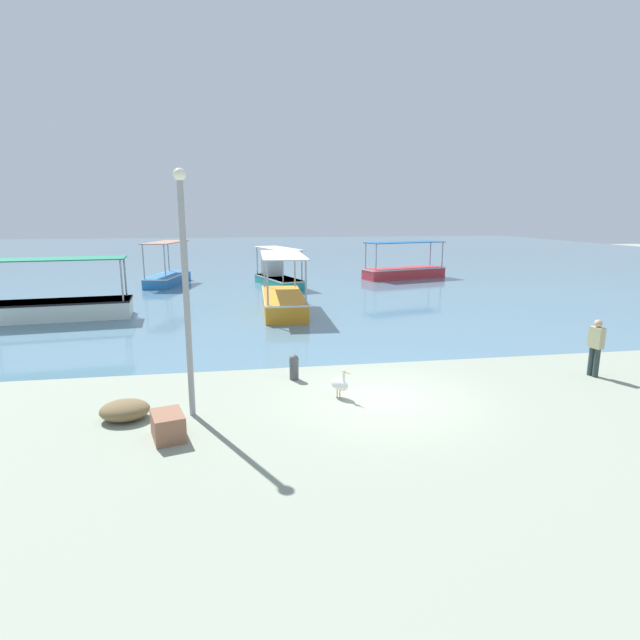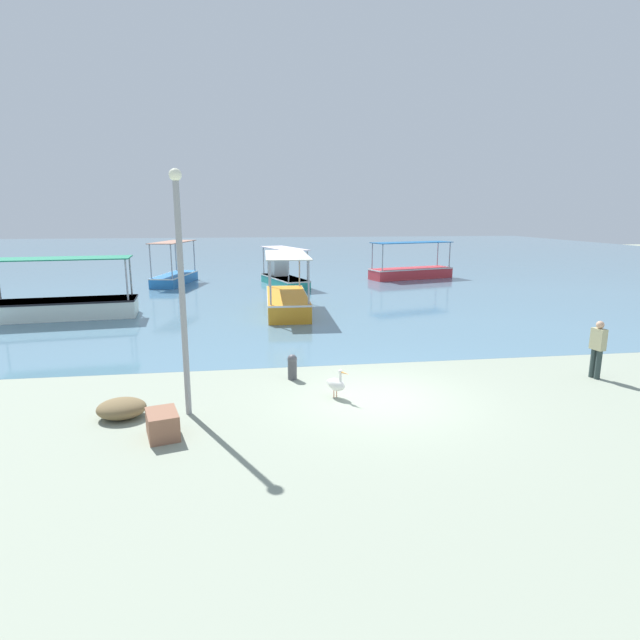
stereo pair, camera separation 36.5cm
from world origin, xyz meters
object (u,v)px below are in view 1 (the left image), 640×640
object	(u,v)px
fishing_boat_far_left	(404,271)
fisherman_standing	(596,346)
fishing_boat_near_right	(277,276)
fishing_boat_near_left	(59,307)
mooring_bollard	(294,366)
fishing_boat_outer	(168,277)
pelican	(339,384)
net_pile	(125,410)
cargo_crate	(168,426)
lamp_post	(185,282)
fishing_boat_center	(283,300)

from	to	relation	value
fishing_boat_far_left	fisherman_standing	bearing A→B (deg)	-95.03
fishing_boat_far_left	fisherman_standing	xyz separation A→B (m)	(-2.02, -22.91, 0.35)
fishing_boat_near_right	fishing_boat_far_left	xyz separation A→B (m)	(9.61, 2.22, -0.07)
fishing_boat_near_left	mooring_bollard	xyz separation A→B (m)	(9.52, -10.12, -0.19)
fishing_boat_near_right	fishing_boat_outer	distance (m)	7.43
pelican	net_pile	size ratio (longest dim) A/B	0.72
pelican	net_pile	xyz separation A→B (m)	(-5.18, -0.57, -0.15)
fishing_boat_near_left	net_pile	world-z (taller)	fishing_boat_near_left
fishing_boat_near_left	fishing_boat_far_left	world-z (taller)	fishing_boat_near_left
fishing_boat_outer	cargo_crate	distance (m)	24.73
fishing_boat_near_left	lamp_post	bearing A→B (deg)	-60.87
pelican	lamp_post	bearing A→B (deg)	-171.69
pelican	net_pile	world-z (taller)	pelican
net_pile	cargo_crate	size ratio (longest dim) A/B	1.28
pelican	mooring_bollard	xyz separation A→B (m)	(-0.99, 1.64, 0.02)
pelican	fisherman_standing	distance (m)	7.73
fisherman_standing	fishing_boat_near_right	bearing A→B (deg)	110.14
fishing_boat_near_left	fishing_boat_far_left	distance (m)	23.35
fishing_boat_center	pelican	xyz separation A→B (m)	(0.35, -11.87, -0.21)
fishing_boat_near_left	fishing_boat_outer	bearing A→B (deg)	73.03
fishing_boat_center	fishing_boat_outer	xyz separation A→B (m)	(-6.80, 10.91, -0.05)
fishing_boat_outer	cargo_crate	xyz separation A→B (m)	(3.10, -24.54, -0.26)
fishing_boat_near_right	net_pile	bearing A→B (deg)	-103.64
fishing_boat_near_left	fishing_boat_center	xyz separation A→B (m)	(10.16, 0.10, 0.00)
fishing_boat_center	pelican	bearing A→B (deg)	-88.29
fisherman_standing	fishing_boat_outer	bearing A→B (deg)	123.70
fishing_boat_near_right	pelican	world-z (taller)	fishing_boat_near_right
cargo_crate	fisherman_standing	bearing A→B (deg)	10.95
fishing_boat_center	lamp_post	world-z (taller)	lamp_post
fisherman_standing	lamp_post	bearing A→B (deg)	-174.73
fishing_boat_far_left	fisherman_standing	distance (m)	23.01
fishing_boat_far_left	fisherman_standing	size ratio (longest dim) A/B	3.88
fishing_boat_near_right	mooring_bollard	bearing A→B (deg)	-93.21
fishing_boat_outer	cargo_crate	bearing A→B (deg)	-82.81
fishing_boat_center	mooring_bollard	bearing A→B (deg)	-93.57
pelican	fishing_boat_center	bearing A→B (deg)	91.71
fishing_boat_near_right	pelican	distance (m)	21.21
fishing_boat_center	cargo_crate	distance (m)	14.13
lamp_post	net_pile	distance (m)	3.31
cargo_crate	fishing_boat_far_left	bearing A→B (deg)	61.33
net_pile	cargo_crate	bearing A→B (deg)	-46.86
fishing_boat_far_left	mooring_bollard	xyz separation A→B (m)	(-10.70, -21.78, -0.16)
fishing_boat_near_left	pelican	world-z (taller)	fishing_boat_near_left
pelican	cargo_crate	world-z (taller)	pelican
pelican	lamp_post	world-z (taller)	lamp_post
net_pile	fishing_boat_center	bearing A→B (deg)	68.80
fishing_boat_far_left	fishing_boat_center	world-z (taller)	fishing_boat_center
pelican	cargo_crate	size ratio (longest dim) A/B	0.91
fishing_boat_near_right	mooring_bollard	world-z (taller)	fishing_boat_near_right
cargo_crate	fishing_boat_near_left	bearing A→B (deg)	115.51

